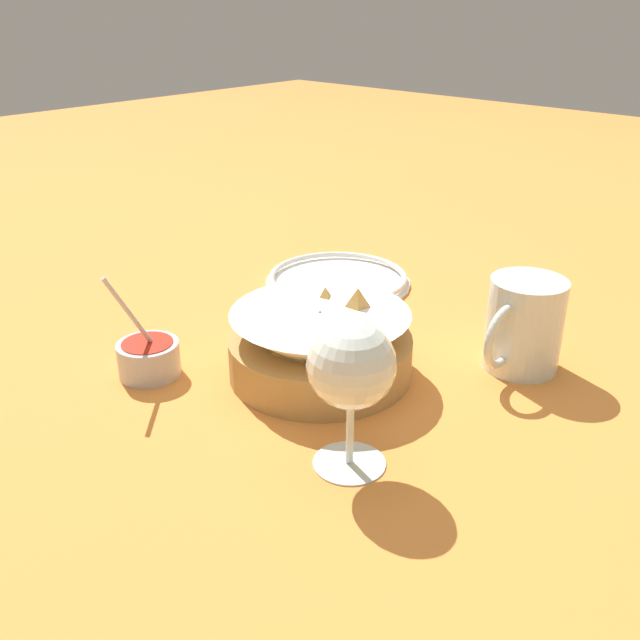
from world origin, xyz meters
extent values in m
plane|color=orange|center=(0.00, 0.00, 0.00)|extent=(4.00, 4.00, 0.00)
cylinder|color=#B2894C|center=(0.00, -0.03, 0.02)|extent=(0.20, 0.20, 0.05)
cone|color=white|center=(0.00, -0.03, 0.04)|extent=(0.20, 0.20, 0.07)
cylinder|color=#3D842D|center=(0.00, -0.03, 0.03)|extent=(0.15, 0.15, 0.01)
pyramid|color=gold|center=(0.04, -0.03, 0.05)|extent=(0.07, 0.08, 0.05)
pyramid|color=gold|center=(0.02, 0.01, 0.06)|extent=(0.07, 0.06, 0.05)
pyramid|color=gold|center=(-0.04, -0.01, 0.06)|extent=(0.07, 0.08, 0.07)
pyramid|color=gold|center=(-0.04, -0.06, 0.06)|extent=(0.07, 0.08, 0.06)
pyramid|color=gold|center=(0.00, -0.03, 0.05)|extent=(0.09, 0.08, 0.05)
cylinder|color=#B7B7BC|center=(0.13, -0.17, 0.02)|extent=(0.07, 0.07, 0.04)
cylinder|color=red|center=(0.13, -0.17, 0.03)|extent=(0.06, 0.06, 0.03)
cylinder|color=#B7B7BC|center=(0.14, -0.17, 0.07)|extent=(0.06, 0.01, 0.12)
cylinder|color=silver|center=(0.10, 0.10, 0.00)|extent=(0.07, 0.07, 0.00)
cylinder|color=silver|center=(0.10, 0.10, 0.04)|extent=(0.01, 0.01, 0.07)
sphere|color=silver|center=(0.10, 0.10, 0.10)|extent=(0.08, 0.08, 0.08)
sphere|color=beige|center=(0.10, 0.10, 0.09)|extent=(0.05, 0.05, 0.05)
cylinder|color=silver|center=(-0.17, 0.12, 0.05)|extent=(0.08, 0.08, 0.11)
cylinder|color=orange|center=(-0.17, 0.12, 0.04)|extent=(0.07, 0.07, 0.08)
torus|color=silver|center=(-0.12, 0.12, 0.05)|extent=(0.07, 0.01, 0.07)
cylinder|color=white|center=(-0.21, -0.19, 0.00)|extent=(0.21, 0.21, 0.01)
torus|color=white|center=(-0.21, -0.19, 0.01)|extent=(0.20, 0.20, 0.01)
camera|label=1|loc=(0.51, 0.44, 0.39)|focal=40.00mm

